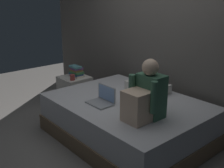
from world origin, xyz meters
TOP-DOWN VIEW (x-y plane):
  - ground_plane at (0.00, 0.00)m, footprint 8.00×8.00m
  - wall_back at (0.00, 1.20)m, footprint 5.60×0.10m
  - bed at (0.20, 0.30)m, footprint 2.00×1.50m
  - nightstand at (-1.10, 0.35)m, footprint 0.44×0.46m
  - person_sitting at (0.70, 0.09)m, footprint 0.39×0.44m
  - laptop at (0.07, 0.00)m, footprint 0.32×0.23m
  - pillow at (0.13, 0.75)m, footprint 0.56×0.36m
  - book_stack at (-1.10, 0.39)m, footprint 0.24×0.16m
  - mug at (-0.97, 0.23)m, footprint 0.08×0.08m

SIDE VIEW (x-z plane):
  - ground_plane at x=0.00m, z-range 0.00..0.00m
  - bed at x=0.20m, z-range 0.00..0.52m
  - nightstand at x=-1.10m, z-range 0.00..0.54m
  - laptop at x=0.07m, z-range 0.47..0.69m
  - mug at x=-0.97m, z-range 0.54..0.63m
  - pillow at x=0.13m, z-range 0.53..0.66m
  - book_stack at x=-1.10m, z-range 0.53..0.72m
  - person_sitting at x=0.70m, z-range 0.45..1.11m
  - wall_back at x=0.00m, z-range 0.00..2.70m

